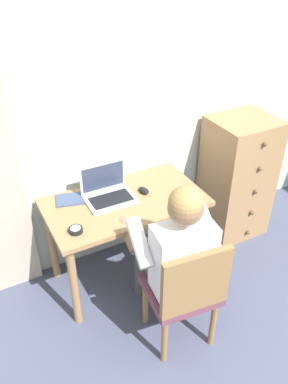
{
  "coord_description": "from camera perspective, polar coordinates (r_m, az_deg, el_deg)",
  "views": [
    {
      "loc": [
        -1.3,
        -0.22,
        2.31
      ],
      "look_at": [
        -0.28,
        1.72,
        0.82
      ],
      "focal_mm": 36.82,
      "sensor_mm": 36.0,
      "label": 1
    }
  ],
  "objects": [
    {
      "name": "chair",
      "position": [
        2.46,
        6.04,
        -14.01
      ],
      "size": [
        0.46,
        0.44,
        0.86
      ],
      "color": "brown",
      "rests_on": "ground_plane"
    },
    {
      "name": "dresser",
      "position": [
        3.43,
        13.28,
        2.01
      ],
      "size": [
        0.51,
        0.48,
        1.07
      ],
      "color": "#9E754C",
      "rests_on": "ground_plane"
    },
    {
      "name": "notebook_pad",
      "position": [
        2.8,
        -10.52,
        -1.04
      ],
      "size": [
        0.24,
        0.2,
        0.01
      ],
      "primitive_type": "cube",
      "rotation": [
        0.0,
        0.0,
        -0.25
      ],
      "color": "#3D4C6B",
      "rests_on": "desk"
    },
    {
      "name": "person_seated",
      "position": [
        2.45,
        4.34,
        -8.25
      ],
      "size": [
        0.57,
        0.61,
        1.18
      ],
      "color": "#4C4C4C",
      "rests_on": "ground_plane"
    },
    {
      "name": "desk_clock",
      "position": [
        2.51,
        -9.87,
        -5.44
      ],
      "size": [
        0.09,
        0.09,
        0.03
      ],
      "color": "black",
      "rests_on": "desk"
    },
    {
      "name": "coffee_mug",
      "position": [
        2.75,
        6.67,
        -0.3
      ],
      "size": [
        0.12,
        0.08,
        0.09
      ],
      "color": "#33518C",
      "rests_on": "desk"
    },
    {
      "name": "computer_mouse",
      "position": [
        2.82,
        -0.06,
        0.23
      ],
      "size": [
        0.07,
        0.11,
        0.03
      ],
      "primitive_type": "ellipsoid",
      "rotation": [
        0.0,
        0.0,
        0.12
      ],
      "color": "black",
      "rests_on": "desk"
    },
    {
      "name": "wall_back",
      "position": [
        2.95,
        0.44,
        13.09
      ],
      "size": [
        4.8,
        0.05,
        2.5
      ],
      "primitive_type": "cube",
      "color": "silver",
      "rests_on": "ground_plane"
    },
    {
      "name": "desk",
      "position": [
        2.82,
        -2.75,
        -3.1
      ],
      "size": [
        1.11,
        0.62,
        0.72
      ],
      "color": "#9E754C",
      "rests_on": "ground_plane"
    },
    {
      "name": "laptop",
      "position": [
        2.76,
        -5.26,
        0.09
      ],
      "size": [
        0.34,
        0.25,
        0.24
      ],
      "color": "#B7BABF",
      "rests_on": "desk"
    }
  ]
}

